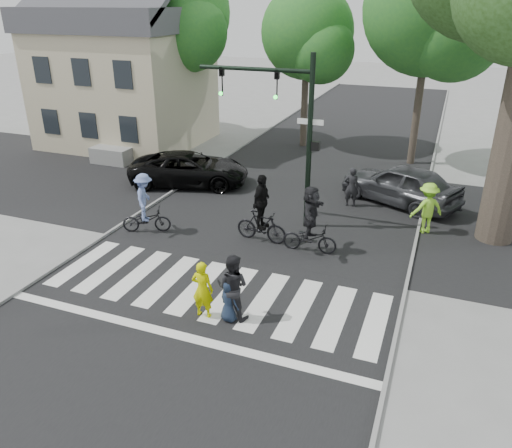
{
  "coord_description": "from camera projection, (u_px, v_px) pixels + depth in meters",
  "views": [
    {
      "loc": [
        5.47,
        -9.84,
        7.48
      ],
      "look_at": [
        0.5,
        3.0,
        1.3
      ],
      "focal_mm": 35.0,
      "sensor_mm": 36.0,
      "label": 1
    }
  ],
  "objects": [
    {
      "name": "car_suv",
      "position": [
        189.0,
        169.0,
        21.91
      ],
      "size": [
        5.62,
        3.78,
        1.43
      ],
      "primitive_type": "imported",
      "rotation": [
        0.0,
        0.0,
        1.87
      ],
      "color": "black",
      "rests_on": "ground"
    },
    {
      "name": "car_grey",
      "position": [
        401.0,
        184.0,
        19.81
      ],
      "size": [
        5.15,
        3.75,
        1.63
      ],
      "primitive_type": "imported",
      "rotation": [
        0.0,
        0.0,
        -2.0
      ],
      "color": "#393A3E",
      "rests_on": "ground"
    },
    {
      "name": "curb_right",
      "position": [
        412.0,
        257.0,
        15.8
      ],
      "size": [
        0.1,
        70.0,
        0.1
      ],
      "primitive_type": "cube",
      "color": "gray",
      "rests_on": "ground"
    },
    {
      "name": "pedestrian_child",
      "position": [
        229.0,
        301.0,
        12.55
      ],
      "size": [
        0.67,
        0.56,
        1.16
      ],
      "primitive_type": "imported",
      "rotation": [
        0.0,
        0.0,
        2.74
      ],
      "color": "#1B283E",
      "rests_on": "ground"
    },
    {
      "name": "cyclist_left",
      "position": [
        145.0,
        207.0,
        17.31
      ],
      "size": [
        1.78,
        1.25,
        2.14
      ],
      "color": "black",
      "rests_on": "ground"
    },
    {
      "name": "house",
      "position": [
        125.0,
        74.0,
        27.35
      ],
      "size": [
        8.4,
        8.1,
        8.82
      ],
      "color": "#C1B799",
      "rests_on": "ground"
    },
    {
      "name": "pedestrian_adult",
      "position": [
        232.0,
        287.0,
        12.56
      ],
      "size": [
        0.87,
        0.69,
        1.78
      ],
      "primitive_type": "imported",
      "rotation": [
        0.0,
        0.0,
        3.13
      ],
      "color": "black",
      "rests_on": "ground"
    },
    {
      "name": "bg_tree_0",
      "position": [
        108.0,
        26.0,
        28.85
      ],
      "size": [
        5.46,
        5.2,
        8.97
      ],
      "color": "brown",
      "rests_on": "ground"
    },
    {
      "name": "road_stem",
      "position": [
        263.0,
        234.0,
        17.48
      ],
      "size": [
        10.0,
        70.0,
        0.01
      ],
      "primitive_type": "cube",
      "color": "black",
      "rests_on": "ground"
    },
    {
      "name": "ground",
      "position": [
        198.0,
        309.0,
        13.23
      ],
      "size": [
        120.0,
        120.0,
        0.0
      ],
      "primitive_type": "plane",
      "color": "gray",
      "rests_on": "ground"
    },
    {
      "name": "bystander_hivis",
      "position": [
        427.0,
        208.0,
        17.26
      ],
      "size": [
        1.36,
        1.21,
        1.82
      ],
      "primitive_type": "imported",
      "rotation": [
        0.0,
        0.0,
        3.72
      ],
      "color": "#98EB31",
      "rests_on": "ground"
    },
    {
      "name": "bg_tree_1",
      "position": [
        179.0,
        18.0,
        26.54
      ],
      "size": [
        6.09,
        5.8,
        9.8
      ],
      "color": "brown",
      "rests_on": "ground"
    },
    {
      "name": "curb_left",
      "position": [
        140.0,
        212.0,
        19.13
      ],
      "size": [
        0.1,
        70.0,
        0.1
      ],
      "primitive_type": "cube",
      "color": "gray",
      "rests_on": "ground"
    },
    {
      "name": "traffic_signal",
      "position": [
        286.0,
        117.0,
        16.79
      ],
      "size": [
        4.45,
        0.29,
        6.0
      ],
      "color": "black",
      "rests_on": "ground"
    },
    {
      "name": "crosswalk",
      "position": [
        209.0,
        296.0,
        13.79
      ],
      "size": [
        10.0,
        3.85,
        0.01
      ],
      "color": "silver",
      "rests_on": "ground"
    },
    {
      "name": "road_cross",
      "position": [
        289.0,
        204.0,
        20.04
      ],
      "size": [
        70.0,
        10.0,
        0.01
      ],
      "primitive_type": "cube",
      "color": "black",
      "rests_on": "ground"
    },
    {
      "name": "pedestrian_woman",
      "position": [
        203.0,
        289.0,
        12.64
      ],
      "size": [
        0.59,
        0.41,
        1.57
      ],
      "primitive_type": "imported",
      "rotation": [
        0.0,
        0.0,
        3.19
      ],
      "color": "#D2DB00",
      "rests_on": "ground"
    },
    {
      "name": "bg_tree_2",
      "position": [
        311.0,
        37.0,
        25.58
      ],
      "size": [
        5.04,
        4.8,
        8.4
      ],
      "color": "brown",
      "rests_on": "ground"
    },
    {
      "name": "cyclist_mid",
      "position": [
        261.0,
        215.0,
        16.59
      ],
      "size": [
        1.84,
        1.13,
        2.36
      ],
      "color": "black",
      "rests_on": "ground"
    },
    {
      "name": "cyclist_right",
      "position": [
        310.0,
        223.0,
        15.87
      ],
      "size": [
        1.8,
        1.68,
        2.25
      ],
      "color": "black",
      "rests_on": "ground"
    },
    {
      "name": "bystander_dark",
      "position": [
        351.0,
        187.0,
        19.57
      ],
      "size": [
        0.64,
        0.49,
        1.59
      ],
      "primitive_type": "imported",
      "rotation": [
        0.0,
        0.0,
        3.34
      ],
      "color": "black",
      "rests_on": "ground"
    },
    {
      "name": "bg_tree_3",
      "position": [
        437.0,
        14.0,
        21.96
      ],
      "size": [
        6.3,
        6.0,
        10.2
      ],
      "color": "brown",
      "rests_on": "ground"
    }
  ]
}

